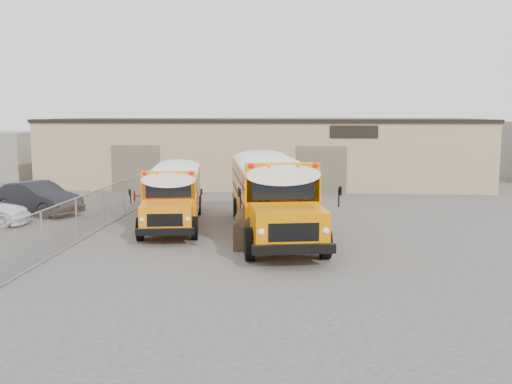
# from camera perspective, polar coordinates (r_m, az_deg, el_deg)

# --- Properties ---
(ground) EXTENTS (120.00, 120.00, 0.00)m
(ground) POSITION_cam_1_polar(r_m,az_deg,el_deg) (21.96, -2.67, -5.41)
(ground) COLOR #464240
(ground) RESTS_ON ground
(warehouse) EXTENTS (30.20, 10.20, 4.67)m
(warehouse) POSITION_cam_1_polar(r_m,az_deg,el_deg) (41.38, 0.75, 4.16)
(warehouse) COLOR tan
(warehouse) RESTS_ON ground
(chainlink_fence) EXTENTS (0.07, 18.07, 1.81)m
(chainlink_fence) POSITION_cam_1_polar(r_m,az_deg,el_deg) (26.05, -15.06, -1.55)
(chainlink_fence) COLOR gray
(chainlink_fence) RESTS_ON ground
(school_bus_left) EXTENTS (3.60, 9.44, 2.69)m
(school_bus_left) POSITION_cam_1_polar(r_m,az_deg,el_deg) (32.22, -7.57, 1.59)
(school_bus_left) COLOR orange
(school_bus_left) RESTS_ON ground
(school_bus_right) EXTENTS (4.61, 11.55, 3.29)m
(school_bus_right) POSITION_cam_1_polar(r_m,az_deg,el_deg) (30.90, 0.03, 2.03)
(school_bus_right) COLOR orange
(school_bus_right) RESTS_ON ground
(tarp_bundle) EXTENTS (1.20, 1.20, 1.63)m
(tarp_bundle) POSITION_cam_1_polar(r_m,az_deg,el_deg) (21.24, -0.61, -3.54)
(tarp_bundle) COLOR black
(tarp_bundle) RESTS_ON ground
(car_dark) EXTENTS (5.23, 3.72, 1.64)m
(car_dark) POSITION_cam_1_polar(r_m,az_deg,el_deg) (30.74, -21.00, -0.56)
(car_dark) COLOR black
(car_dark) RESTS_ON ground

